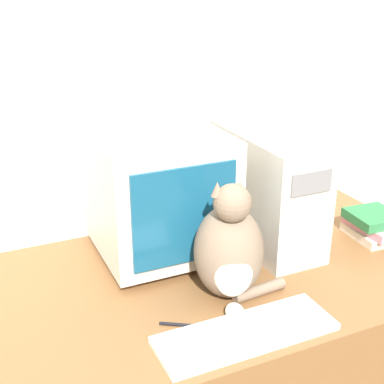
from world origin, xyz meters
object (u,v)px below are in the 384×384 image
at_px(computer_tower, 266,189).
at_px(pen, 187,325).
at_px(book_stack, 374,225).
at_px(cat, 230,250).
at_px(keyboard, 246,333).
at_px(crt_monitor, 160,194).

distance_m(computer_tower, pen, 0.60).
height_order(computer_tower, book_stack, computer_tower).
bearing_deg(book_stack, cat, -169.88).
bearing_deg(pen, book_stack, 13.91).
bearing_deg(keyboard, crt_monitor, 94.10).
height_order(crt_monitor, cat, crt_monitor).
bearing_deg(crt_monitor, keyboard, -85.90).
xyz_separation_m(computer_tower, keyboard, (-0.33, -0.45, -0.18)).
xyz_separation_m(keyboard, cat, (0.05, 0.19, 0.14)).
distance_m(computer_tower, keyboard, 0.58).
relative_size(keyboard, cat, 1.31).
distance_m(crt_monitor, pen, 0.46).
distance_m(crt_monitor, keyboard, 0.55).
relative_size(book_stack, pen, 1.57).
bearing_deg(cat, pen, -134.81).
xyz_separation_m(crt_monitor, book_stack, (0.72, -0.20, -0.17)).
height_order(crt_monitor, computer_tower, crt_monitor).
bearing_deg(pen, keyboard, -38.73).
relative_size(crt_monitor, keyboard, 0.86).
distance_m(crt_monitor, book_stack, 0.77).
distance_m(crt_monitor, computer_tower, 0.37).
xyz_separation_m(keyboard, book_stack, (0.69, 0.30, 0.04)).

